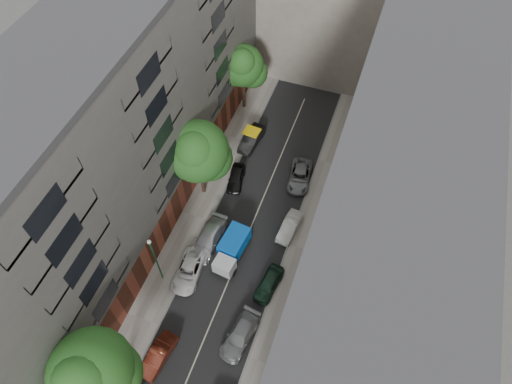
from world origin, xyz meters
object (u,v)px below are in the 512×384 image
at_px(car_left_2, 189,270).
at_px(car_right_2, 269,283).
at_px(car_right_1, 240,335).
at_px(car_left_4, 236,178).
at_px(car_left_5, 252,139).
at_px(car_left_3, 209,238).
at_px(car_right_3, 290,227).
at_px(tree_mid, 198,154).
at_px(car_right_4, 300,176).
at_px(lamp_post, 155,256).
at_px(car_left_1, 158,355).
at_px(tree_far, 243,68).
at_px(tree_near, 93,373).
at_px(pedestrian, 334,184).
at_px(tarp_truck, 232,249).

distance_m(car_left_2, car_right_2, 7.28).
bearing_deg(car_right_1, car_left_4, 120.97).
bearing_deg(car_left_5, car_right_1, -66.87).
relative_size(car_left_3, car_right_3, 1.31).
relative_size(car_left_2, tree_mid, 0.52).
relative_size(car_right_4, lamp_post, 0.71).
height_order(car_left_1, car_left_3, car_left_3).
relative_size(car_left_2, car_right_2, 1.23).
height_order(car_right_2, car_right_4, car_right_2).
bearing_deg(tree_far, car_left_1, -83.23).
relative_size(car_left_5, car_right_1, 0.96).
bearing_deg(tree_near, car_right_3, 66.58).
xyz_separation_m(car_left_1, pedestrian, (9.20, 21.00, 0.41)).
xyz_separation_m(car_left_1, car_right_4, (5.60, 21.20, -0.00)).
distance_m(car_right_2, pedestrian, 12.53).
bearing_deg(car_left_4, car_right_3, -38.66).
relative_size(car_left_3, tree_far, 0.60).
xyz_separation_m(car_right_3, pedestrian, (2.80, 6.00, 0.42)).
relative_size(car_right_3, car_right_4, 0.83).
bearing_deg(car_right_1, car_left_3, 137.29).
distance_m(car_right_1, tree_near, 12.06).
bearing_deg(pedestrian, car_left_4, 31.57).
xyz_separation_m(car_left_3, tree_near, (-1.34, -14.91, 6.07)).
bearing_deg(car_left_2, car_left_1, -88.02).
relative_size(car_left_1, car_left_2, 0.83).
distance_m(car_left_3, tree_far, 19.13).
bearing_deg(tree_mid, car_left_4, 43.47).
bearing_deg(car_left_4, tree_mid, -146.45).
height_order(car_right_1, car_right_3, car_right_1).
bearing_deg(tree_near, car_right_1, 45.29).
bearing_deg(car_left_1, tree_near, -107.02).
bearing_deg(car_left_2, tree_near, -98.60).
xyz_separation_m(car_right_1, car_right_2, (0.78, 5.13, -0.01)).
height_order(car_right_1, tree_near, tree_near).
height_order(car_left_4, car_right_3, car_right_3).
height_order(car_left_5, tree_far, tree_far).
distance_m(car_left_2, tree_far, 22.54).
relative_size(car_left_5, tree_far, 0.52).
bearing_deg(car_right_1, tree_mid, 133.24).
bearing_deg(tarp_truck, tree_far, 113.43).
distance_m(car_right_1, tree_mid, 16.33).
bearing_deg(tree_near, car_left_5, 88.16).
bearing_deg(tree_far, car_right_3, -55.45).
distance_m(car_left_4, tree_far, 12.16).
bearing_deg(car_right_1, car_right_3, 94.88).
distance_m(car_right_3, car_right_4, 6.25).
distance_m(car_right_3, lamp_post, 13.13).
relative_size(car_right_2, lamp_post, 0.59).
height_order(car_right_1, car_right_4, car_right_1).
height_order(car_left_1, car_right_3, car_left_1).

